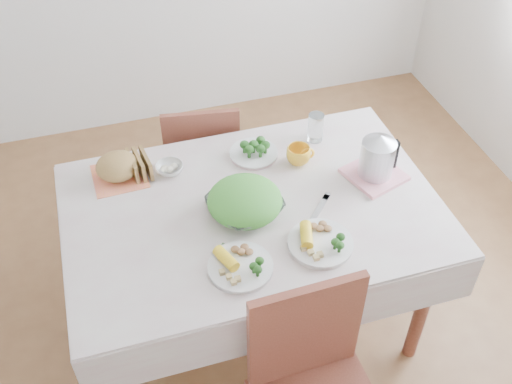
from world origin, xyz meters
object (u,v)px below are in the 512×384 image
object	(u,v)px
dinner_plate_right	(320,243)
dining_table	(253,269)
dinner_plate_left	(240,267)
salad_bowl	(245,206)
electric_kettle	(378,154)
yellow_mug	(298,155)
chair_far	(202,154)

from	to	relation	value
dinner_plate_right	dining_table	bearing A→B (deg)	123.87
dinner_plate_left	dining_table	bearing A→B (deg)	65.54
salad_bowl	dinner_plate_left	distance (m)	0.29
dinner_plate_right	electric_kettle	xyz separation A→B (m)	(0.36, 0.30, 0.11)
dining_table	dinner_plate_right	distance (m)	0.52
dining_table	yellow_mug	xyz separation A→B (m)	(0.27, 0.21, 0.43)
dinner_plate_left	electric_kettle	size ratio (longest dim) A/B	1.20
dinner_plate_right	salad_bowl	bearing A→B (deg)	131.52
electric_kettle	dinner_plate_right	bearing A→B (deg)	-121.64
dining_table	dinner_plate_right	size ratio (longest dim) A/B	5.62
dinner_plate_right	electric_kettle	world-z (taller)	electric_kettle
salad_bowl	dining_table	bearing A→B (deg)	30.05
salad_bowl	dinner_plate_left	bearing A→B (deg)	-109.33
chair_far	dinner_plate_left	distance (m)	1.09
chair_far	electric_kettle	world-z (taller)	electric_kettle
dining_table	salad_bowl	world-z (taller)	salad_bowl
dinner_plate_left	dinner_plate_right	bearing A→B (deg)	4.12
yellow_mug	dinner_plate_right	bearing A→B (deg)	-100.00
dining_table	salad_bowl	xyz separation A→B (m)	(-0.04, -0.02, 0.42)
chair_far	salad_bowl	xyz separation A→B (m)	(0.02, -0.77, 0.33)
chair_far	dinner_plate_right	distance (m)	1.09
chair_far	yellow_mug	xyz separation A→B (m)	(0.32, -0.54, 0.34)
salad_bowl	yellow_mug	distance (m)	0.38
dinner_plate_right	yellow_mug	xyz separation A→B (m)	(0.08, 0.48, 0.03)
chair_far	yellow_mug	bearing A→B (deg)	129.72
salad_bowl	electric_kettle	world-z (taller)	electric_kettle
chair_far	yellow_mug	world-z (taller)	chair_far
chair_far	dinner_plate_left	size ratio (longest dim) A/B	3.53
dinner_plate_left	yellow_mug	world-z (taller)	yellow_mug
electric_kettle	yellow_mug	bearing A→B (deg)	166.31
chair_far	dinner_plate_right	xyz separation A→B (m)	(0.24, -1.02, 0.31)
salad_bowl	chair_far	bearing A→B (deg)	91.20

